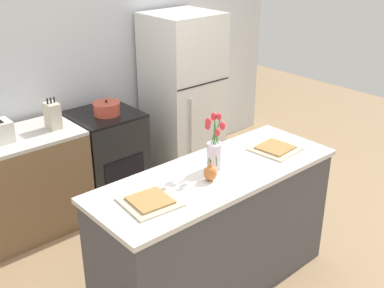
# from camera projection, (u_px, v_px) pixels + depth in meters

# --- Properties ---
(ground_plane) EXTENTS (10.00, 10.00, 0.00)m
(ground_plane) POSITION_uv_depth(u_px,v_px,m) (214.00, 284.00, 3.60)
(ground_plane) COLOR #997A56
(back_wall) EXTENTS (5.20, 0.08, 2.70)m
(back_wall) POSITION_uv_depth(u_px,v_px,m) (67.00, 57.00, 4.42)
(back_wall) COLOR silver
(back_wall) RESTS_ON ground_plane
(kitchen_island) EXTENTS (1.80, 0.66, 0.95)m
(kitchen_island) POSITION_uv_depth(u_px,v_px,m) (215.00, 231.00, 3.41)
(kitchen_island) COLOR #4C4C51
(kitchen_island) RESTS_ON ground_plane
(stove_range) EXTENTS (0.60, 0.61, 0.89)m
(stove_range) POSITION_uv_depth(u_px,v_px,m) (107.00, 157.00, 4.58)
(stove_range) COLOR black
(stove_range) RESTS_ON ground_plane
(refrigerator) EXTENTS (0.68, 0.67, 1.69)m
(refrigerator) POSITION_uv_depth(u_px,v_px,m) (183.00, 96.00, 4.98)
(refrigerator) COLOR white
(refrigerator) RESTS_ON ground_plane
(flower_vase) EXTENTS (0.14, 0.15, 0.39)m
(flower_vase) POSITION_uv_depth(u_px,v_px,m) (214.00, 150.00, 3.20)
(flower_vase) COLOR silver
(flower_vase) RESTS_ON kitchen_island
(pear_figurine) EXTENTS (0.09, 0.09, 0.15)m
(pear_figurine) POSITION_uv_depth(u_px,v_px,m) (210.00, 172.00, 3.08)
(pear_figurine) COLOR #C66B33
(pear_figurine) RESTS_ON kitchen_island
(plate_setting_left) EXTENTS (0.34, 0.34, 0.02)m
(plate_setting_left) POSITION_uv_depth(u_px,v_px,m) (150.00, 201.00, 2.85)
(plate_setting_left) COLOR beige
(plate_setting_left) RESTS_ON kitchen_island
(plate_setting_right) EXTENTS (0.34, 0.34, 0.02)m
(plate_setting_right) POSITION_uv_depth(u_px,v_px,m) (275.00, 148.00, 3.53)
(plate_setting_right) COLOR beige
(plate_setting_right) RESTS_ON kitchen_island
(cooking_pot) EXTENTS (0.25, 0.25, 0.14)m
(cooking_pot) POSITION_uv_depth(u_px,v_px,m) (107.00, 108.00, 4.34)
(cooking_pot) COLOR #CC4C38
(cooking_pot) RESTS_ON stove_range
(knife_block) EXTENTS (0.10, 0.14, 0.27)m
(knife_block) POSITION_uv_depth(u_px,v_px,m) (53.00, 116.00, 4.03)
(knife_block) COLOR beige
(knife_block) RESTS_ON back_counter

